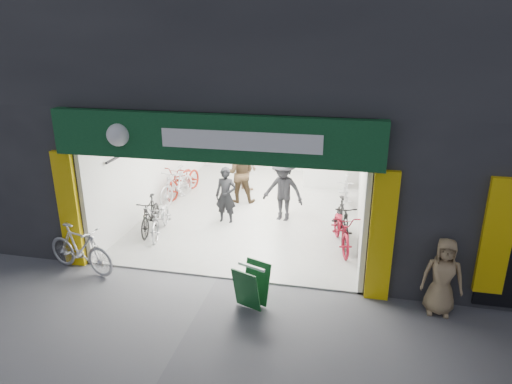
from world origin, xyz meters
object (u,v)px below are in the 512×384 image
(bike_right_front, at_px, (343,221))
(bike_left_front, at_px, (161,218))
(parked_bike, at_px, (80,249))
(sandwich_board, at_px, (251,285))
(pedestrian_near, at_px, (443,277))

(bike_right_front, bearing_deg, bike_left_front, 176.24)
(bike_right_front, bearing_deg, parked_bike, -164.27)
(parked_bike, xyz_separation_m, sandwich_board, (3.88, -0.55, -0.07))
(bike_left_front, bearing_deg, parked_bike, -123.16)
(bike_left_front, height_order, bike_right_front, bike_right_front)
(parked_bike, bearing_deg, bike_left_front, -8.91)
(pedestrian_near, distance_m, sandwich_board, 3.47)
(bike_right_front, xyz_separation_m, parked_bike, (-5.44, -2.68, -0.00))
(parked_bike, bearing_deg, sandwich_board, -83.95)
(pedestrian_near, xyz_separation_m, sandwich_board, (-3.42, -0.55, -0.28))
(bike_right_front, height_order, pedestrian_near, pedestrian_near)
(bike_right_front, height_order, sandwich_board, bike_right_front)
(bike_right_front, distance_m, parked_bike, 6.07)
(bike_left_front, relative_size, bike_right_front, 0.95)
(parked_bike, height_order, sandwich_board, parked_bike)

